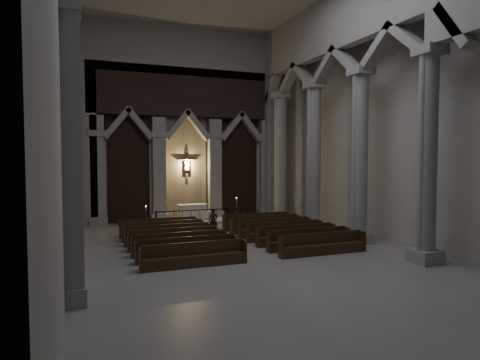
{
  "coord_description": "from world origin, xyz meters",
  "views": [
    {
      "loc": [
        -6.75,
        -14.69,
        3.94
      ],
      "look_at": [
        0.2,
        3.0,
        2.95
      ],
      "focal_mm": 32.0,
      "sensor_mm": 36.0,
      "label": 1
    }
  ],
  "objects": [
    {
      "name": "altar",
      "position": [
        0.11,
        10.77,
        0.62
      ],
      "size": [
        1.81,
        0.73,
        0.92
      ],
      "color": "silver",
      "rests_on": "sanctuary_step"
    },
    {
      "name": "sanctuary_step",
      "position": [
        0.0,
        10.6,
        0.07
      ],
      "size": [
        8.5,
        2.6,
        0.15
      ],
      "primitive_type": "cube",
      "color": "#99968F",
      "rests_on": "ground"
    },
    {
      "name": "candle_stand_right",
      "position": [
        2.6,
        9.67,
        0.41
      ],
      "size": [
        0.25,
        0.25,
        1.5
      ],
      "color": "#9F6631",
      "rests_on": "ground"
    },
    {
      "name": "candle_stand_left",
      "position": [
        -3.02,
        8.93,
        0.36
      ],
      "size": [
        0.22,
        0.22,
        1.31
      ],
      "color": "#9F6631",
      "rests_on": "ground"
    },
    {
      "name": "sanctuary_wall",
      "position": [
        0.0,
        11.54,
        6.62
      ],
      "size": [
        14.0,
        0.77,
        12.0
      ],
      "color": "#99968F",
      "rests_on": "ground"
    },
    {
      "name": "left_pilasters",
      "position": [
        -6.75,
        3.5,
        3.91
      ],
      "size": [
        0.6,
        13.0,
        8.03
      ],
      "color": "#99968F",
      "rests_on": "ground"
    },
    {
      "name": "pews",
      "position": [
        0.0,
        3.46,
        0.29
      ],
      "size": [
        9.33,
        7.12,
        0.88
      ],
      "color": "black",
      "rests_on": "ground"
    },
    {
      "name": "room",
      "position": [
        0.0,
        0.0,
        7.6
      ],
      "size": [
        24.0,
        24.1,
        12.0
      ],
      "color": "gray",
      "rests_on": "ground"
    },
    {
      "name": "altar_rail",
      "position": [
        0.0,
        8.77,
        0.67
      ],
      "size": [
        5.1,
        0.09,
        1.0
      ],
      "color": "black",
      "rests_on": "ground"
    },
    {
      "name": "worshipper",
      "position": [
        0.01,
        6.26,
        0.66
      ],
      "size": [
        0.56,
        0.46,
        1.32
      ],
      "primitive_type": "imported",
      "rotation": [
        0.0,
        0.0,
        -0.34
      ],
      "color": "black",
      "rests_on": "ground"
    },
    {
      "name": "right_arcade",
      "position": [
        5.5,
        1.33,
        7.83
      ],
      "size": [
        1.0,
        24.0,
        12.0
      ],
      "color": "#99968F",
      "rests_on": "ground"
    }
  ]
}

